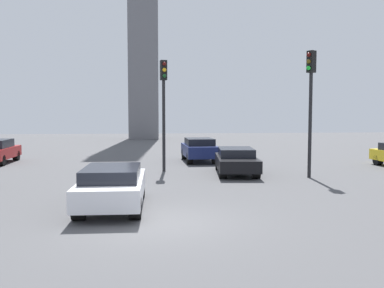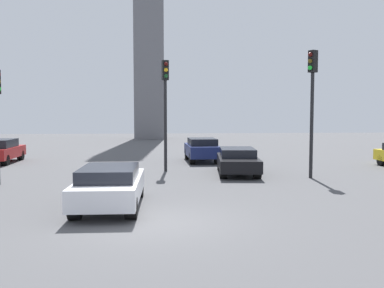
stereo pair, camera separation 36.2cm
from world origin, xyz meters
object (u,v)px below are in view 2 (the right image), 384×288
at_px(traffic_light_2, 312,91).
at_px(traffic_light_4, 165,95).
at_px(car_1, 1,150).
at_px(car_6, 110,185).
at_px(car_4, 238,160).
at_px(car_2, 202,149).

distance_m(traffic_light_2, traffic_light_4, 7.23).
bearing_deg(car_1, traffic_light_2, -114.88).
bearing_deg(car_6, traffic_light_2, -56.03).
bearing_deg(traffic_light_4, traffic_light_2, 56.56).
bearing_deg(traffic_light_2, car_1, -55.64).
bearing_deg(traffic_light_4, car_1, -125.76).
relative_size(traffic_light_2, traffic_light_4, 1.03).
xyz_separation_m(car_1, car_4, (13.42, -5.79, -0.08)).
xyz_separation_m(traffic_light_2, car_1, (-16.55, 7.39, -3.29)).
relative_size(car_1, car_4, 0.92).
height_order(traffic_light_2, traffic_light_4, traffic_light_2).
xyz_separation_m(car_4, car_6, (-5.49, -7.10, 0.04)).
bearing_deg(car_2, car_1, 87.22).
bearing_deg(traffic_light_2, car_6, 0.97).
distance_m(car_1, car_6, 15.14).
relative_size(traffic_light_2, car_6, 1.27).
bearing_deg(car_6, car_2, -17.49).
relative_size(car_1, car_2, 1.03).
xyz_separation_m(traffic_light_2, car_4, (-3.13, 1.60, -3.37)).
relative_size(car_1, car_6, 0.92).
relative_size(traffic_light_4, car_2, 1.38).
relative_size(car_4, car_6, 1.00).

